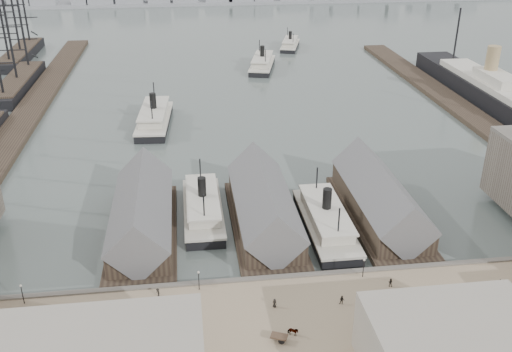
{
  "coord_description": "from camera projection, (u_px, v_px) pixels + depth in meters",
  "views": [
    {
      "loc": [
        -15.67,
        -90.42,
        63.9
      ],
      "look_at": [
        0.0,
        30.0,
        6.0
      ],
      "focal_mm": 40.0,
      "sensor_mm": 36.0,
      "label": 1
    }
  ],
  "objects": [
    {
      "name": "ground",
      "position": [
        276.0,
        270.0,
        110.26
      ],
      "size": [
        900.0,
        900.0,
        0.0
      ],
      "primitive_type": "plane",
      "color": "#495551",
      "rests_on": "ground"
    },
    {
      "name": "quay",
      "position": [
        296.0,
        336.0,
        91.93
      ],
      "size": [
        180.0,
        30.0,
        2.0
      ],
      "primitive_type": "cube",
      "color": "gray",
      "rests_on": "ground"
    },
    {
      "name": "seawall",
      "position": [
        281.0,
        281.0,
        105.11
      ],
      "size": [
        180.0,
        1.2,
        2.3
      ],
      "primitive_type": "cube",
      "color": "#59544C",
      "rests_on": "ground"
    },
    {
      "name": "west_wharf",
      "position": [
        29.0,
        112.0,
        191.51
      ],
      "size": [
        10.0,
        220.0,
        1.6
      ],
      "primitive_type": "cube",
      "color": "#2D231C",
      "rests_on": "ground"
    },
    {
      "name": "east_wharf",
      "position": [
        454.0,
        104.0,
        199.56
      ],
      "size": [
        10.0,
        180.0,
        1.6
      ],
      "primitive_type": "cube",
      "color": "#2D231C",
      "rests_on": "ground"
    },
    {
      "name": "ferry_shed_west",
      "position": [
        142.0,
        215.0,
        120.34
      ],
      "size": [
        14.0,
        42.0,
        12.6
      ],
      "color": "#2D231C",
      "rests_on": "ground"
    },
    {
      "name": "ferry_shed_center",
      "position": [
        264.0,
        207.0,
        123.37
      ],
      "size": [
        14.0,
        42.0,
        12.6
      ],
      "color": "#2D231C",
      "rests_on": "ground"
    },
    {
      "name": "ferry_shed_east",
      "position": [
        380.0,
        200.0,
        126.4
      ],
      "size": [
        14.0,
        42.0,
        12.6
      ],
      "color": "#2D231C",
      "rests_on": "ground"
    },
    {
      "name": "street_bldg_center",
      "position": [
        452.0,
        348.0,
        80.93
      ],
      "size": [
        24.0,
        16.0,
        10.0
      ],
      "primitive_type": "cube",
      "color": "gray",
      "rests_on": "quay"
    },
    {
      "name": "lamp_post_far_w",
      "position": [
        22.0,
        290.0,
        96.72
      ],
      "size": [
        0.44,
        0.44,
        3.92
      ],
      "color": "black",
      "rests_on": "quay"
    },
    {
      "name": "lamp_post_near_w",
      "position": [
        199.0,
        277.0,
        100.22
      ],
      "size": [
        0.44,
        0.44,
        3.92
      ],
      "color": "black",
      "rests_on": "quay"
    },
    {
      "name": "lamp_post_near_e",
      "position": [
        364.0,
        264.0,
        103.71
      ],
      "size": [
        0.44,
        0.44,
        3.92
      ],
      "color": "black",
      "rests_on": "quay"
    },
    {
      "name": "ferry_docked_west",
      "position": [
        203.0,
        207.0,
        128.33
      ],
      "size": [
        8.58,
        28.6,
        10.21
      ],
      "color": "black",
      "rests_on": "ground"
    },
    {
      "name": "ferry_docked_east",
      "position": [
        326.0,
        220.0,
        122.66
      ],
      "size": [
        8.95,
        29.82,
        10.65
      ],
      "color": "black",
      "rests_on": "ground"
    },
    {
      "name": "ferry_open_near",
      "position": [
        154.0,
        118.0,
        181.44
      ],
      "size": [
        11.72,
        32.17,
        11.27
      ],
      "rotation": [
        0.0,
        0.0,
        -0.07
      ],
      "color": "black",
      "rests_on": "ground"
    },
    {
      "name": "ferry_open_mid",
      "position": [
        262.0,
        63.0,
        244.59
      ],
      "size": [
        15.57,
        30.52,
        10.45
      ],
      "rotation": [
        0.0,
        0.0,
        -0.24
      ],
      "color": "black",
      "rests_on": "ground"
    },
    {
      "name": "ferry_open_far",
      "position": [
        290.0,
        44.0,
        279.97
      ],
      "size": [
        13.91,
        25.46,
        8.71
      ],
      "rotation": [
        0.0,
        0.0,
        -0.29
      ],
      "color": "black",
      "rests_on": "ground"
    },
    {
      "name": "sailing_ship_mid",
      "position": [
        18.0,
        82.0,
        217.71
      ],
      "size": [
        9.57,
        55.32,
        39.36
      ],
      "color": "black",
      "rests_on": "ground"
    },
    {
      "name": "sailing_ship_far",
      "position": [
        21.0,
        53.0,
        260.04
      ],
      "size": [
        9.85,
        54.72,
        40.49
      ],
      "color": "black",
      "rests_on": "ground"
    },
    {
      "name": "ocean_steamer",
      "position": [
        487.0,
        89.0,
        203.74
      ],
      "size": [
        13.46,
        98.37,
        19.67
      ],
      "color": "black",
      "rests_on": "ground"
    },
    {
      "name": "horse_cart_left",
      "position": [
        114.0,
        318.0,
        93.04
      ],
      "size": [
        4.82,
        3.36,
        1.69
      ],
      "rotation": [
        0.0,
        0.0,
        1.11
      ],
      "color": "black",
      "rests_on": "quay"
    },
    {
      "name": "horse_cart_center",
      "position": [
        288.0,
        334.0,
        89.82
      ],
      "size": [
        4.88,
        2.97,
        1.54
      ],
      "rotation": [
        0.0,
        0.0,
        1.16
      ],
      "color": "black",
      "rests_on": "quay"
    },
    {
      "name": "horse_cart_right",
      "position": [
        396.0,
        316.0,
        93.7
      ],
      "size": [
        4.67,
        1.94,
        1.52
      ],
      "rotation": [
        0.0,
        0.0,
        1.67
      ],
      "color": "black",
      "rests_on": "quay"
    },
    {
      "name": "pedestrian_2",
      "position": [
        158.0,
        292.0,
        99.3
      ],
      "size": [
        1.03,
        1.2,
        1.62
      ],
      "primitive_type": "imported",
      "rotation": [
        0.0,
        0.0,
        5.22
      ],
      "color": "black",
      "rests_on": "quay"
    },
    {
      "name": "pedestrian_4",
      "position": [
        275.0,
        303.0,
        96.65
      ],
      "size": [
        0.94,
        0.94,
        1.64
      ],
      "primitive_type": "imported",
      "rotation": [
        0.0,
        0.0,
        2.36
      ],
      "color": "black",
      "rests_on": "quay"
    },
    {
      "name": "pedestrian_5",
      "position": [
        368.0,
        333.0,
        89.76
      ],
      "size": [
        0.81,
        0.74,
        1.8
      ],
      "primitive_type": "imported",
      "rotation": [
        0.0,
        0.0,
        3.66
      ],
      "color": "black",
      "rests_on": "quay"
    },
    {
      "name": "pedestrian_6",
      "position": [
        390.0,
        282.0,
        101.98
      ],
      "size": [
        0.98,
        0.9,
        1.62
      ],
      "primitive_type": "imported",
      "rotation": [
        0.0,
        0.0,
        2.69
      ],
      "color": "black",
      "rests_on": "quay"
    },
    {
      "name": "pedestrian_7",
      "position": [
        469.0,
        327.0,
        91.17
      ],
      "size": [
        1.17,
        1.1,
        1.58
      ],
      "primitive_type": "imported",
      "rotation": [
        0.0,
        0.0,
        0.68
      ],
      "color": "black",
      "rests_on": "quay"
    },
    {
      "name": "pedestrian_8",
      "position": [
        500.0,
        283.0,
        101.73
      ],
      "size": [
        0.6,
        1.02,
        1.64
      ],
      "primitive_type": "imported",
      "rotation": [
        0.0,
        0.0,
        1.34
      ],
      "color": "black",
      "rests_on": "quay"
    },
    {
      "name": "pedestrian_10",
      "position": [
        342.0,
        300.0,
        97.31
      ],
      "size": [
        1.0,
        0.9,
        1.7
      ],
      "primitive_type": "imported",
      "rotation": [
        0.0,
        0.0,
        5.92
      ],
      "color": "black",
      "rests_on": "quay"
    },
    {
      "name": "pedestrian_11",
      "position": [
        81.0,
        319.0,
        92.89
      ],
      "size": [
        0.66,
        0.55,
        1.58
      ],
      "primitive_type": "imported",
      "rotation": [
        0.0,
        0.0,
        3.38
      ],
      "color": "black",
      "rests_on": "quay"
    }
  ]
}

